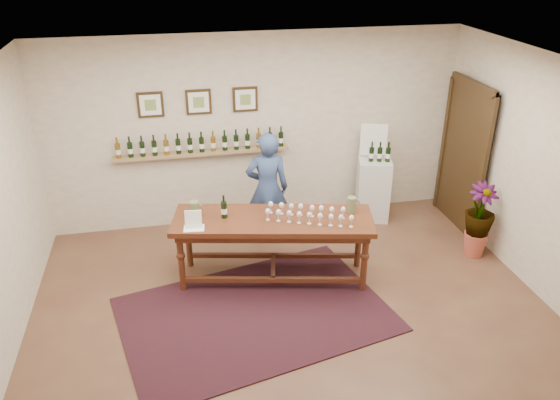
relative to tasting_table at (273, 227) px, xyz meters
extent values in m
plane|color=#553025|center=(0.09, -0.80, -0.73)|extent=(6.00, 6.00, 0.00)
plane|color=#EBE2C8|center=(0.09, 1.70, 0.67)|extent=(6.00, 0.00, 6.00)
plane|color=#EBE2C8|center=(0.09, -3.30, 0.67)|extent=(6.00, 0.00, 6.00)
plane|color=#EBE2C8|center=(3.09, -0.80, 0.67)|extent=(0.00, 5.00, 5.00)
plane|color=white|center=(0.09, -0.80, 2.07)|extent=(6.00, 6.00, 0.00)
cube|color=tan|center=(-0.71, 1.61, 0.42)|extent=(2.50, 0.16, 0.04)
cube|color=black|center=(3.03, 0.90, 0.32)|extent=(0.10, 1.00, 2.10)
cube|color=#312110|center=(2.98, 0.90, 0.32)|extent=(0.04, 1.12, 2.22)
cube|color=#312110|center=(-1.36, 1.68, 1.15)|extent=(0.35, 0.03, 0.35)
cube|color=white|center=(-1.36, 1.66, 1.15)|extent=(0.28, 0.01, 0.28)
cube|color=olive|center=(-1.36, 1.65, 1.15)|extent=(0.15, 0.00, 0.15)
cube|color=#312110|center=(-0.71, 1.68, 1.15)|extent=(0.35, 0.03, 0.35)
cube|color=white|center=(-0.71, 1.66, 1.15)|extent=(0.28, 0.01, 0.28)
cube|color=olive|center=(-0.71, 1.65, 1.15)|extent=(0.15, 0.00, 0.15)
cube|color=#312110|center=(-0.06, 1.68, 1.15)|extent=(0.35, 0.03, 0.35)
cube|color=white|center=(-0.06, 1.66, 1.15)|extent=(0.28, 0.01, 0.28)
cube|color=olive|center=(-0.06, 1.65, 1.15)|extent=(0.15, 0.00, 0.15)
cube|color=#4D190D|center=(-0.35, -0.71, -0.73)|extent=(3.35, 2.60, 0.02)
cube|color=#4D2713|center=(0.00, 0.00, 0.10)|extent=(2.54, 1.26, 0.07)
cube|color=#4D2713|center=(0.00, 0.00, 0.02)|extent=(2.38, 1.11, 0.11)
cylinder|color=#4D2713|center=(-1.14, -0.04, -0.33)|extent=(0.09, 0.09, 0.80)
cylinder|color=#4D2713|center=(1.02, -0.50, -0.33)|extent=(0.09, 0.09, 0.80)
cylinder|color=#4D2713|center=(-1.02, 0.50, -0.33)|extent=(0.09, 0.09, 0.80)
cylinder|color=#4D2713|center=(1.14, 0.04, -0.33)|extent=(0.09, 0.09, 0.80)
cube|color=#4D2713|center=(-0.06, -0.27, -0.58)|extent=(2.18, 0.51, 0.06)
cube|color=#4D2713|center=(0.06, 0.27, -0.58)|extent=(2.18, 0.51, 0.06)
cube|color=#4D2713|center=(0.00, 0.00, -0.58)|extent=(0.17, 0.55, 0.06)
cube|color=white|center=(-0.96, -0.04, 0.24)|extent=(0.26, 0.20, 0.22)
cube|color=silver|center=(1.81, 1.32, -0.26)|extent=(0.58, 0.58, 0.95)
cube|color=white|center=(1.80, 1.44, 0.49)|extent=(0.38, 0.12, 0.54)
cone|color=#B24C3B|center=(2.80, -0.01, -0.57)|extent=(0.31, 0.31, 0.33)
imported|color=#193214|center=(2.80, -0.01, -0.11)|extent=(0.48, 0.48, 0.57)
imported|color=#334978|center=(0.11, 0.95, 0.08)|extent=(0.63, 0.44, 1.62)
camera|label=1|loc=(-1.11, -5.74, 3.27)|focal=35.00mm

